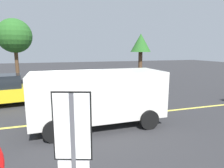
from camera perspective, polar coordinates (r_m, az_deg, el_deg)
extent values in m
plane|color=#2D2D30|center=(8.65, -13.47, -10.85)|extent=(80.00, 80.00, 0.00)
cube|color=#E0D14C|center=(9.29, 5.55, -9.07)|extent=(28.00, 0.16, 0.01)
cube|color=white|center=(2.75, -11.73, -12.29)|extent=(0.48, 0.18, 0.95)
cube|color=black|center=(2.75, -11.73, -12.29)|extent=(0.52, 0.19, 0.99)
cube|color=white|center=(3.04, -11.28, -23.07)|extent=(0.43, 0.16, 0.20)
cube|color=silver|center=(7.76, -4.09, -3.06)|extent=(5.22, 2.05, 1.82)
cube|color=black|center=(8.40, 9.79, 0.63)|extent=(0.18, 1.84, 0.80)
cylinder|color=black|center=(9.45, 5.05, -6.35)|extent=(0.76, 0.27, 0.76)
cylinder|color=black|center=(7.74, 10.86, -10.29)|extent=(0.76, 0.27, 0.76)
cylinder|color=black|center=(8.77, -17.03, -8.10)|extent=(0.76, 0.27, 0.76)
cylinder|color=black|center=(6.89, -16.75, -13.20)|extent=(0.76, 0.27, 0.76)
cube|color=gold|center=(12.16, -29.05, -2.48)|extent=(4.59, 2.29, 0.69)
cube|color=black|center=(12.06, -30.37, 0.66)|extent=(2.29, 1.79, 0.69)
cylinder|color=black|center=(13.04, -22.06, -2.70)|extent=(0.66, 0.30, 0.64)
cylinder|color=black|center=(11.34, -21.67, -4.55)|extent=(0.66, 0.30, 0.64)
cylinder|color=#513823|center=(16.47, -26.30, 4.36)|extent=(0.27, 0.27, 3.38)
sphere|color=#286023|center=(16.44, -26.97, 12.63)|extent=(2.52, 2.52, 2.52)
cylinder|color=#513823|center=(18.61, 8.35, 5.04)|extent=(0.38, 0.38, 2.84)
cone|color=#286023|center=(18.55, 8.54, 12.02)|extent=(1.89, 1.89, 1.68)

